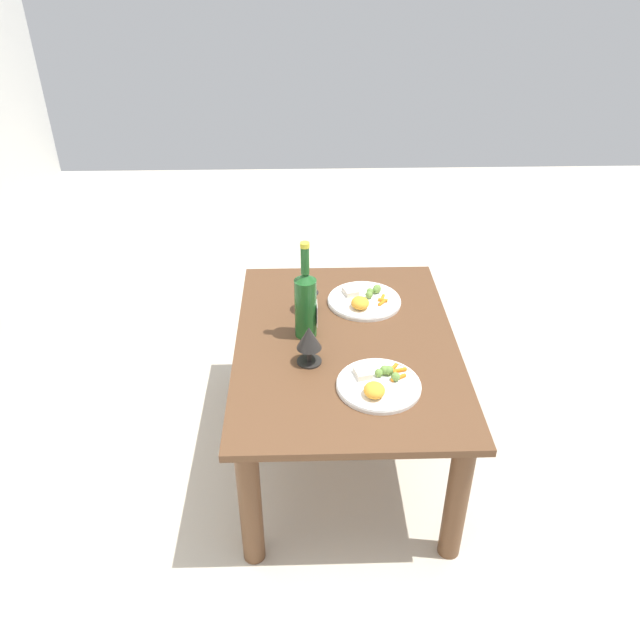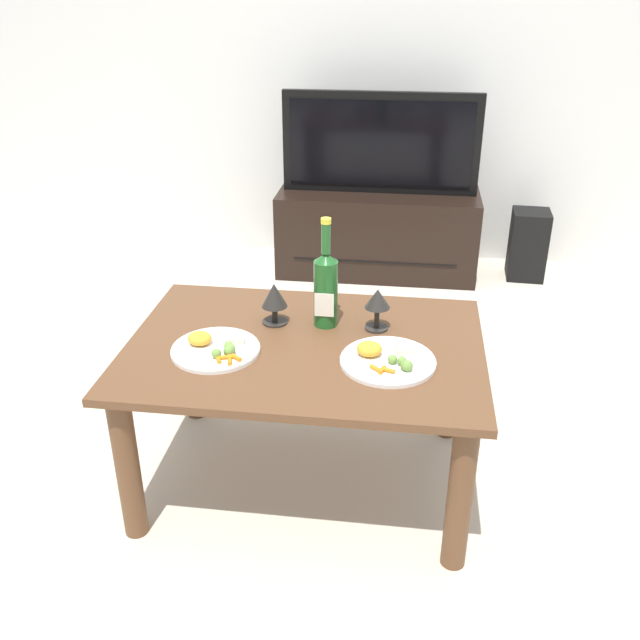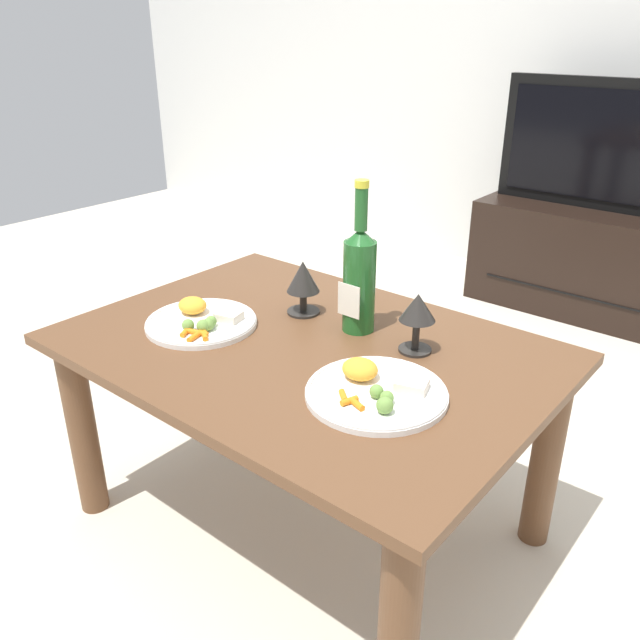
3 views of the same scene
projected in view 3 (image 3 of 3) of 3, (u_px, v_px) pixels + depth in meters
name	position (u px, v px, depth m)	size (l,w,h in m)	color
ground_plane	(307.00, 520.00, 1.66)	(6.40, 6.40, 0.00)	beige
dining_table	(306.00, 380.00, 1.49)	(1.07, 0.75, 0.51)	brown
tv_stand	(605.00, 263.00, 2.77)	(1.07, 0.44, 0.45)	black
tv_screen	(627.00, 148.00, 2.57)	(1.02, 0.05, 0.52)	black
wine_bottle	(359.00, 276.00, 1.46)	(0.07, 0.08, 0.35)	#1E5923
goblet_left	(303.00, 280.00, 1.57)	(0.08, 0.08, 0.13)	black
goblet_right	(417.00, 311.00, 1.38)	(0.08, 0.08, 0.13)	black
dinner_plate_left	(201.00, 321.00, 1.53)	(0.26, 0.26, 0.05)	white
dinner_plate_right	(376.00, 390.00, 1.24)	(0.27, 0.27, 0.05)	white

